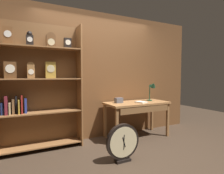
% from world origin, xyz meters
% --- Properties ---
extents(ground_plane, '(10.00, 10.00, 0.00)m').
position_xyz_m(ground_plane, '(0.00, 0.00, 0.00)').
color(ground_plane, '#3D2D21').
extents(back_wood_panel, '(4.80, 0.05, 2.60)m').
position_xyz_m(back_wood_panel, '(0.00, 1.31, 1.30)').
color(back_wood_panel, brown).
rests_on(back_wood_panel, ground).
extents(bookshelf, '(1.36, 0.32, 2.22)m').
position_xyz_m(bookshelf, '(-1.17, 1.13, 1.14)').
color(bookshelf, brown).
rests_on(bookshelf, ground).
extents(workbench, '(1.34, 0.62, 0.74)m').
position_xyz_m(workbench, '(0.74, 0.90, 0.65)').
color(workbench, '#9E6B3D').
rests_on(workbench, ground).
extents(desk_lamp, '(0.20, 0.20, 0.43)m').
position_xyz_m(desk_lamp, '(1.16, 0.93, 1.04)').
color(desk_lamp, '#1E472D').
rests_on(desk_lamp, workbench).
extents(toolbox_small, '(0.15, 0.11, 0.10)m').
position_xyz_m(toolbox_small, '(0.34, 0.99, 0.79)').
color(toolbox_small, '#595960').
rests_on(toolbox_small, workbench).
extents(open_repair_manual, '(0.20, 0.25, 0.02)m').
position_xyz_m(open_repair_manual, '(0.76, 0.81, 0.75)').
color(open_repair_manual, silver).
rests_on(open_repair_manual, workbench).
extents(round_clock_large, '(0.54, 0.11, 0.58)m').
position_xyz_m(round_clock_large, '(-0.10, 0.06, 0.29)').
color(round_clock_large, black).
rests_on(round_clock_large, ground).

